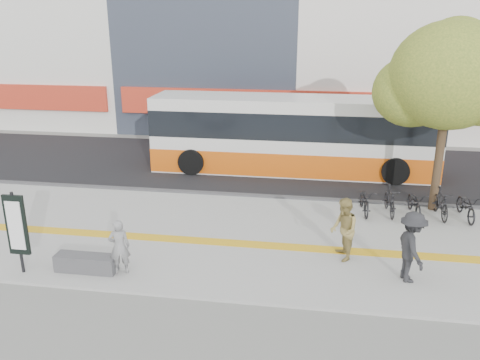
% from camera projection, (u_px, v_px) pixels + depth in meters
% --- Properties ---
extents(ground, '(120.00, 120.00, 0.00)m').
position_uv_depth(ground, '(195.00, 259.00, 13.53)').
color(ground, slate).
rests_on(ground, ground).
extents(sidewalk, '(40.00, 7.00, 0.08)m').
position_uv_depth(sidewalk, '(207.00, 235.00, 14.92)').
color(sidewalk, gray).
rests_on(sidewalk, ground).
extents(tactile_strip, '(40.00, 0.45, 0.01)m').
position_uv_depth(tactile_strip, '(203.00, 241.00, 14.44)').
color(tactile_strip, '#C28F16').
rests_on(tactile_strip, sidewalk).
extents(street, '(40.00, 8.00, 0.06)m').
position_uv_depth(street, '(244.00, 165.00, 21.95)').
color(street, black).
rests_on(street, ground).
extents(curb, '(40.00, 0.25, 0.14)m').
position_uv_depth(curb, '(228.00, 195.00, 18.19)').
color(curb, '#353538').
rests_on(curb, ground).
extents(bench, '(1.60, 0.45, 0.45)m').
position_uv_depth(bench, '(86.00, 263.00, 12.69)').
color(bench, '#353538').
rests_on(bench, sidewalk).
extents(signboard, '(0.55, 0.10, 2.20)m').
position_uv_depth(signboard, '(16.00, 226.00, 12.30)').
color(signboard, black).
rests_on(signboard, sidewalk).
extents(street_tree, '(4.40, 3.80, 6.31)m').
position_uv_depth(street_tree, '(448.00, 78.00, 15.56)').
color(street_tree, '#352318').
rests_on(street_tree, sidewalk).
extents(bus, '(11.77, 2.79, 3.13)m').
position_uv_depth(bus, '(293.00, 137.00, 20.68)').
color(bus, silver).
rests_on(bus, street).
extents(bicycle_row, '(3.91, 1.68, 0.96)m').
position_uv_depth(bicycle_row, '(415.00, 203.00, 16.16)').
color(bicycle_row, black).
rests_on(bicycle_row, sidewalk).
extents(seated_woman, '(0.63, 0.52, 1.47)m').
position_uv_depth(seated_woman, '(119.00, 247.00, 12.45)').
color(seated_woman, black).
rests_on(seated_woman, sidewalk).
extents(pedestrian_tan, '(0.82, 0.96, 1.73)m').
position_uv_depth(pedestrian_tan, '(344.00, 229.00, 13.14)').
color(pedestrian_tan, olive).
rests_on(pedestrian_tan, sidewalk).
extents(pedestrian_dark, '(0.91, 1.29, 1.82)m').
position_uv_depth(pedestrian_dark, '(411.00, 247.00, 12.04)').
color(pedestrian_dark, '#232325').
rests_on(pedestrian_dark, sidewalk).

